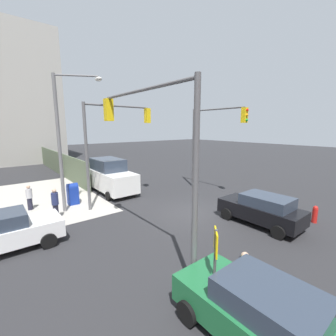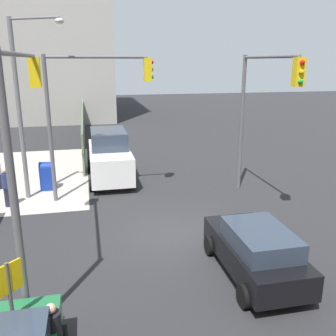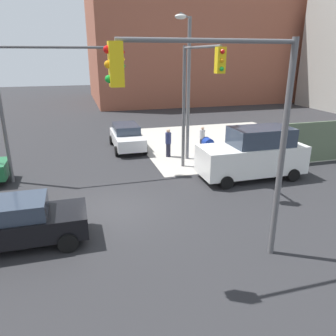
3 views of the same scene
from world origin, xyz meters
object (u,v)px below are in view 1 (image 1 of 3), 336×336
at_px(traffic_signal_ne_corner, 114,135).
at_px(sedan_black, 262,209).
at_px(fire_hydrant, 315,214).
at_px(pedestrian_walking_north, 243,278).
at_px(street_lamp_corner, 65,134).
at_px(mailbox_blue, 73,193).
at_px(pedestrian_crossing, 29,197).
at_px(traffic_signal_se_corner, 211,133).
at_px(sedan_white, 0,232).
at_px(pedestrian_waiting, 55,203).
at_px(coupe_green, 258,312).
at_px(van_white_delivery, 110,176).
at_px(traffic_signal_nw_corner, 150,139).

xyz_separation_m(traffic_signal_ne_corner, sedan_black, (-7.80, -4.48, -3.74)).
relative_size(traffic_signal_ne_corner, fire_hydrant, 6.91).
height_order(traffic_signal_ne_corner, pedestrian_walking_north, traffic_signal_ne_corner).
bearing_deg(street_lamp_corner, traffic_signal_ne_corner, -100.58).
relative_size(mailbox_blue, sedan_black, 0.34).
xyz_separation_m(pedestrian_crossing, pedestrian_walking_north, (-12.60, -3.60, 0.03)).
xyz_separation_m(traffic_signal_se_corner, sedan_white, (-0.56, 13.57, -3.76)).
relative_size(traffic_signal_se_corner, pedestrian_crossing, 4.14).
xyz_separation_m(street_lamp_corner, mailbox_blue, (1.18, -0.48, -3.94)).
distance_m(traffic_signal_ne_corner, pedestrian_waiting, 5.28).
bearing_deg(mailbox_blue, coupe_green, -178.25).
height_order(fire_hydrant, van_white_delivery, van_white_delivery).
distance_m(traffic_signal_ne_corner, pedestrian_walking_north, 11.01).
relative_size(traffic_signal_ne_corner, coupe_green, 1.65).
xyz_separation_m(sedan_white, van_white_delivery, (5.35, -7.27, 0.44)).
bearing_deg(pedestrian_walking_north, sedan_black, -115.78).
bearing_deg(sedan_white, traffic_signal_se_corner, -87.62).
relative_size(pedestrian_waiting, pedestrian_walking_north, 1.08).
height_order(sedan_white, pedestrian_crossing, sedan_white).
xyz_separation_m(sedan_white, pedestrian_walking_north, (-7.83, -5.27, -0.00)).
relative_size(traffic_signal_se_corner, mailbox_blue, 4.55).
height_order(coupe_green, pedestrian_waiting, pedestrian_waiting).
distance_m(sedan_black, pedestrian_walking_north, 6.10).
height_order(traffic_signal_nw_corner, fire_hydrant, traffic_signal_nw_corner).
xyz_separation_m(traffic_signal_nw_corner, sedan_black, (-1.11, -6.26, -3.82)).
bearing_deg(pedestrian_waiting, mailbox_blue, 169.50).
height_order(coupe_green, van_white_delivery, van_white_delivery).
bearing_deg(traffic_signal_se_corner, street_lamp_corner, 76.34).
bearing_deg(pedestrian_waiting, pedestrian_walking_north, 41.48).
height_order(mailbox_blue, sedan_white, sedan_white).
bearing_deg(pedestrian_walking_north, van_white_delivery, -58.64).
bearing_deg(pedestrian_crossing, pedestrian_waiting, -37.54).
bearing_deg(fire_hydrant, sedan_white, 62.09).
xyz_separation_m(traffic_signal_ne_corner, sedan_white, (-2.47, 6.35, -3.74)).
xyz_separation_m(sedan_white, coupe_green, (-8.74, -4.46, -0.00)).
relative_size(traffic_signal_ne_corner, street_lamp_corner, 0.81).
bearing_deg(traffic_signal_nw_corner, fire_hydrant, -107.91).
height_order(traffic_signal_ne_corner, sedan_black, traffic_signal_ne_corner).
distance_m(traffic_signal_nw_corner, pedestrian_waiting, 7.67).
relative_size(coupe_green, pedestrian_waiting, 2.24).
xyz_separation_m(traffic_signal_se_corner, traffic_signal_ne_corner, (1.91, 7.22, -0.02)).
bearing_deg(traffic_signal_se_corner, traffic_signal_nw_corner, 117.97).
distance_m(street_lamp_corner, van_white_delivery, 5.55).
relative_size(traffic_signal_ne_corner, pedestrian_waiting, 3.69).
xyz_separation_m(traffic_signal_nw_corner, sedan_white, (4.21, 4.57, -3.82)).
bearing_deg(sedan_black, street_lamp_corner, 41.07).
distance_m(sedan_black, pedestrian_waiting, 11.16).
bearing_deg(traffic_signal_se_corner, sedan_white, 92.38).
distance_m(pedestrian_crossing, pedestrian_waiting, 2.75).
distance_m(sedan_white, van_white_delivery, 9.03).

